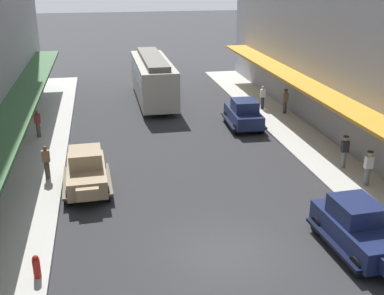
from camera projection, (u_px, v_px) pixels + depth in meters
The scene contains 13 objects.
ground_plane at pixel (224, 253), 16.77m from camera, with size 200.00×200.00×0.00m, color #2D2D30.
sidewalk_left at pixel (3, 277), 15.39m from camera, with size 3.00×60.00×0.15m, color #B7B5AD.
parked_car_0 at pixel (357, 226), 16.68m from camera, with size 2.28×4.31×1.84m.
parked_car_1 at pixel (244, 113), 29.74m from camera, with size 2.30×4.32×1.84m.
parked_car_3 at pixel (86, 170), 21.34m from camera, with size 2.26×4.30×1.84m.
streetcar at pixel (153, 77), 35.15m from camera, with size 2.53×9.60×3.46m.
fire_hydrant at pixel (36, 266), 15.10m from camera, with size 0.24×0.24×0.82m.
pedestrian_0 at pixel (46, 162), 22.14m from camera, with size 0.36×0.24×1.64m.
pedestrian_1 at pixel (263, 97), 33.20m from camera, with size 0.36×0.24×1.64m.
pedestrian_2 at pixel (285, 101), 32.14m from camera, with size 0.36×0.28×1.67m.
pedestrian_3 at pixel (344, 151), 23.31m from camera, with size 0.36×0.28×1.67m.
pedestrian_4 at pixel (38, 123), 27.61m from camera, with size 0.36×0.24×1.64m.
pedestrian_5 at pixel (368, 168), 21.40m from camera, with size 0.36×0.28×1.67m.
Camera 1 is at (-3.90, -13.81, 9.53)m, focal length 44.00 mm.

